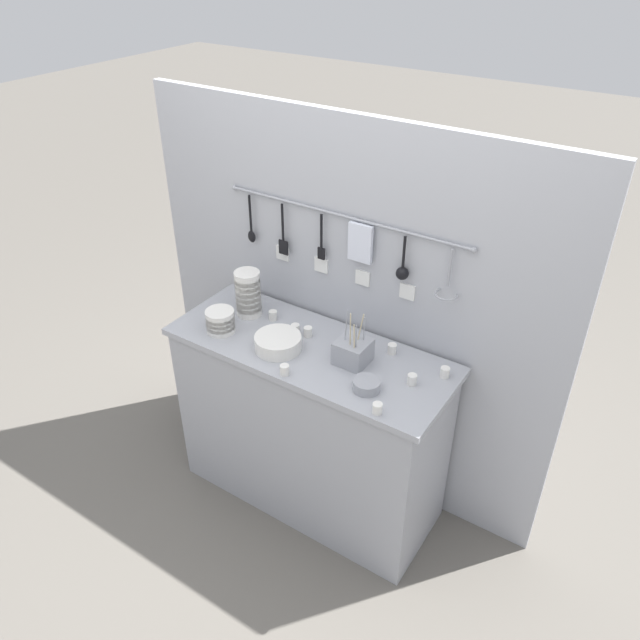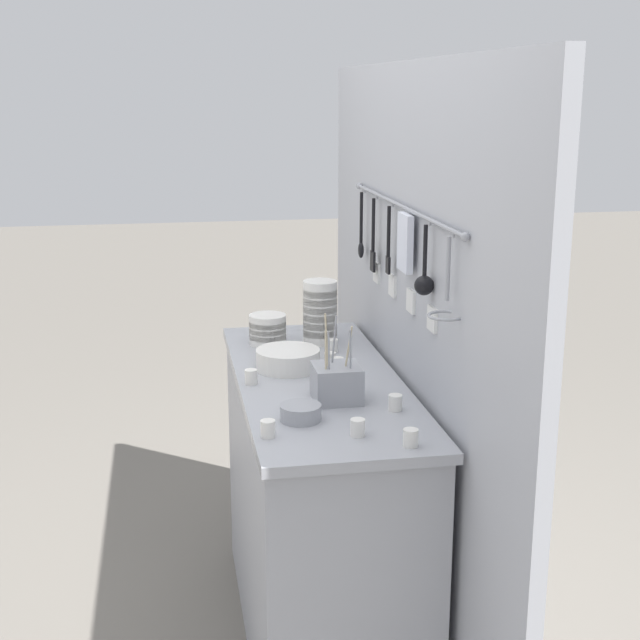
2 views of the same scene
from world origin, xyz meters
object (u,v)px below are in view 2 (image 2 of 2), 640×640
at_px(bowl_stack_back_corner, 268,329).
at_px(bowl_stack_wide_centre, 320,312).
at_px(plate_stack, 288,359).
at_px(cup_beside_plates, 332,346).
at_px(cutlery_caddy, 337,382).
at_px(cup_front_left, 268,429).
at_px(cup_front_right, 330,359).
at_px(cup_edge_near, 395,403).
at_px(cup_back_right, 358,428).
at_px(cup_edge_far, 338,365).
at_px(cup_by_caddy, 411,438).
at_px(cup_back_left, 251,377).
at_px(steel_mixing_bowl, 301,412).

height_order(bowl_stack_back_corner, bowl_stack_wide_centre, bowl_stack_wide_centre).
bearing_deg(plate_stack, cup_beside_plates, 132.28).
xyz_separation_m(cutlery_caddy, cup_front_left, (0.25, -0.23, -0.03)).
distance_m(bowl_stack_back_corner, cup_front_right, 0.35).
height_order(cutlery_caddy, cup_edge_near, cutlery_caddy).
bearing_deg(cup_back_right, cup_edge_far, 174.39).
xyz_separation_m(cup_front_left, cup_beside_plates, (-0.74, 0.31, 0.00)).
distance_m(cup_back_right, cup_beside_plates, 0.78).
distance_m(cup_by_caddy, cup_back_left, 0.67).
distance_m(cup_edge_near, cup_front_left, 0.41).
bearing_deg(cup_back_left, cup_by_caddy, 31.81).
distance_m(cutlery_caddy, cup_beside_plates, 0.50).
height_order(cutlery_caddy, cup_edge_far, cutlery_caddy).
bearing_deg(bowl_stack_wide_centre, cup_edge_far, -0.44).
xyz_separation_m(bowl_stack_back_corner, cutlery_caddy, (0.63, 0.13, 0.00)).
height_order(cup_front_left, cup_by_caddy, same).
bearing_deg(cup_beside_plates, cup_edge_far, -6.26).
bearing_deg(cutlery_caddy, cup_by_caddy, 17.71).
xyz_separation_m(plate_stack, cup_by_caddy, (0.70, 0.22, -0.01)).
bearing_deg(cup_back_right, steel_mixing_bowl, -136.90).
distance_m(cup_front_left, cup_beside_plates, 0.80).
xyz_separation_m(cutlery_caddy, cup_edge_near, (0.11, 0.15, -0.03)).
bearing_deg(plate_stack, cup_edge_far, 70.36).
relative_size(bowl_stack_back_corner, steel_mixing_bowl, 1.16).
bearing_deg(cup_edge_near, cup_back_right, -40.87).
relative_size(bowl_stack_wide_centre, steel_mixing_bowl, 1.98).
xyz_separation_m(steel_mixing_bowl, cup_by_caddy, (0.23, 0.25, 0.00)).
bearing_deg(cup_beside_plates, cup_front_left, -22.96).
distance_m(bowl_stack_back_corner, cup_back_right, 0.93).
distance_m(bowl_stack_wide_centre, cup_front_left, 0.92).
height_order(cup_edge_near, cup_front_right, same).
distance_m(plate_stack, cup_back_right, 0.62).
distance_m(cup_by_caddy, cup_back_right, 0.15).
xyz_separation_m(steel_mixing_bowl, cup_beside_plates, (-0.63, 0.21, 0.00)).
height_order(steel_mixing_bowl, cup_edge_far, cup_edge_far).
xyz_separation_m(cup_front_left, cup_by_caddy, (0.13, 0.35, 0.00)).
height_order(cup_by_caddy, cup_back_left, same).
distance_m(cup_front_left, cup_by_caddy, 0.37).
distance_m(bowl_stack_back_corner, cup_beside_plates, 0.26).
xyz_separation_m(bowl_stack_back_corner, bowl_stack_wide_centre, (0.02, 0.19, 0.06)).
relative_size(plate_stack, cup_beside_plates, 4.53).
bearing_deg(plate_stack, cutlery_caddy, 16.82).
height_order(steel_mixing_bowl, cup_back_left, cup_back_left).
relative_size(cup_front_left, cup_front_right, 1.00).
distance_m(cutlery_caddy, cup_back_left, 0.30).
bearing_deg(cutlery_caddy, cup_beside_plates, 170.73).
relative_size(bowl_stack_back_corner, cup_front_right, 2.88).
bearing_deg(cup_front_left, cup_by_caddy, 70.33).
bearing_deg(cup_edge_far, cup_front_left, -29.02).
distance_m(cup_front_left, cup_back_left, 0.44).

